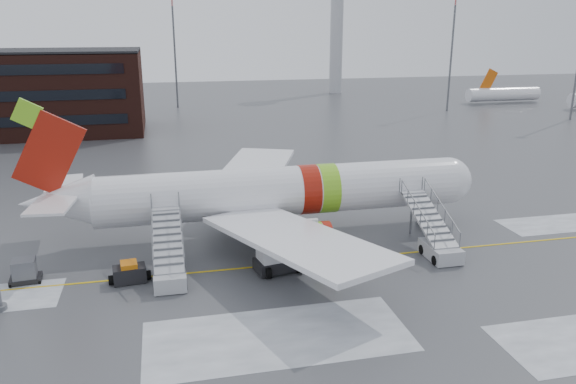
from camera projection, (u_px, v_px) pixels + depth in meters
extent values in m
plane|color=#494C4F|center=(331.00, 254.00, 40.34)|extent=(260.00, 260.00, 0.00)
cylinder|color=white|center=(282.00, 191.00, 43.38)|extent=(28.00, 3.80, 3.80)
sphere|color=white|center=(448.00, 180.00, 46.34)|extent=(3.80, 3.80, 3.80)
cube|color=black|center=(460.00, 174.00, 46.42)|extent=(1.09, 1.60, 0.97)
cone|color=white|center=(57.00, 202.00, 39.84)|extent=(5.20, 3.72, 3.72)
cube|color=#9C180C|center=(49.00, 153.00, 38.80)|extent=(5.27, 0.30, 6.09)
cube|color=#80CE21|center=(27.00, 114.00, 37.76)|extent=(2.16, 0.26, 2.16)
cube|color=white|center=(64.00, 183.00, 42.13)|extent=(3.07, 4.85, 0.18)
cube|color=white|center=(53.00, 204.00, 37.27)|extent=(3.07, 4.85, 0.18)
cube|color=white|center=(252.00, 172.00, 51.28)|extent=(10.72, 15.97, 1.13)
cube|color=white|center=(295.00, 238.00, 35.40)|extent=(10.72, 15.97, 1.13)
cylinder|color=white|center=(275.00, 195.00, 48.90)|extent=(3.40, 2.10, 2.10)
cylinder|color=white|center=(305.00, 238.00, 39.19)|extent=(3.40, 2.10, 2.10)
cylinder|color=#595B60|center=(423.00, 212.00, 46.66)|extent=(0.20, 0.20, 1.80)
cylinder|color=black|center=(423.00, 217.00, 46.79)|extent=(0.90, 0.56, 0.90)
cylinder|color=black|center=(270.00, 219.00, 46.39)|extent=(0.90, 0.56, 0.90)
cylinder|color=black|center=(283.00, 239.00, 41.91)|extent=(0.90, 0.56, 0.90)
cube|color=#A9ABB0|center=(441.00, 251.00, 39.49)|extent=(2.00, 3.20, 1.00)
cube|color=#A9ABB0|center=(429.00, 219.00, 40.97)|extent=(1.90, 5.87, 2.52)
cube|color=#A9ABB0|center=(411.00, 191.00, 43.71)|extent=(1.90, 1.40, 0.15)
cylinder|color=#595B60|center=(411.00, 213.00, 43.83)|extent=(0.16, 0.16, 3.40)
cylinder|color=black|center=(435.00, 260.00, 38.42)|extent=(0.25, 0.70, 0.70)
cylinder|color=black|center=(445.00, 247.00, 40.67)|extent=(0.25, 0.70, 0.70)
cube|color=#A8AAAF|center=(170.00, 276.00, 35.53)|extent=(2.00, 3.20, 1.00)
cube|color=#A8AAAF|center=(168.00, 240.00, 37.01)|extent=(1.90, 5.87, 2.52)
cube|color=#A8AAAF|center=(166.00, 208.00, 39.75)|extent=(1.90, 1.40, 0.15)
cylinder|color=#595B60|center=(167.00, 232.00, 39.87)|extent=(0.16, 0.16, 3.40)
cylinder|color=black|center=(155.00, 288.00, 34.46)|extent=(0.25, 0.70, 0.70)
cylinder|color=black|center=(184.00, 271.00, 36.71)|extent=(0.25, 0.70, 0.70)
cube|color=black|center=(279.00, 264.00, 37.49)|extent=(3.43, 2.26, 0.79)
cube|color=silver|center=(271.00, 254.00, 37.05)|extent=(1.85, 1.85, 1.02)
cube|color=black|center=(271.00, 249.00, 36.93)|extent=(1.61, 1.70, 0.17)
cylinder|color=black|center=(268.00, 273.00, 36.40)|extent=(0.48, 0.84, 0.79)
cylinder|color=black|center=(299.00, 267.00, 37.26)|extent=(0.48, 0.84, 0.79)
cylinder|color=black|center=(259.00, 264.00, 37.78)|extent=(0.48, 0.84, 0.79)
cylinder|color=black|center=(290.00, 258.00, 38.65)|extent=(0.48, 0.84, 0.79)
cube|color=black|center=(26.00, 279.00, 35.96)|extent=(2.02, 1.55, 0.30)
cube|color=#5A5B62|center=(24.00, 269.00, 35.76)|extent=(1.50, 1.42, 1.29)
cylinder|color=black|center=(9.00, 285.00, 35.24)|extent=(0.18, 0.27, 0.26)
cylinder|color=black|center=(42.00, 275.00, 36.73)|extent=(0.18, 0.27, 0.26)
cube|color=black|center=(130.00, 274.00, 35.85)|extent=(2.15, 1.44, 1.01)
cube|color=#C7650B|center=(129.00, 265.00, 35.68)|extent=(1.13, 1.22, 0.41)
cylinder|color=black|center=(117.00, 279.00, 35.75)|extent=(1.08, 0.72, 0.61)
cylinder|color=black|center=(143.00, 276.00, 36.09)|extent=(1.08, 0.72, 0.61)
cylinder|color=#B2B5BA|center=(337.00, 33.00, 131.43)|extent=(3.00, 3.00, 28.00)
cylinder|color=#595B60|center=(451.00, 59.00, 104.39)|extent=(0.36, 0.36, 19.20)
cylinder|color=#595B60|center=(175.00, 58.00, 108.77)|extent=(0.36, 0.36, 19.20)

